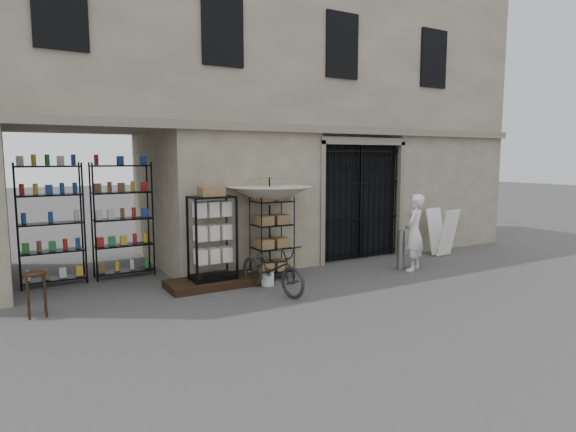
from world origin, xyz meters
TOP-DOWN VIEW (x-y plane):
  - ground at (0.00, 0.00)m, footprint 80.00×80.00m
  - main_building at (0.00, 4.00)m, footprint 14.00×4.00m
  - shop_recess at (-4.50, 2.80)m, footprint 3.00×1.70m
  - shop_shelving at (-4.55, 3.30)m, footprint 2.70×0.50m
  - iron_gate at (1.75, 2.28)m, footprint 2.50×0.21m
  - step_platform at (-2.40, 1.55)m, footprint 2.00×0.90m
  - display_cabinet at (-2.48, 1.53)m, footprint 0.96×0.75m
  - wire_rack at (-1.13, 1.52)m, footprint 0.91×0.77m
  - market_umbrella at (-1.13, 1.62)m, footprint 2.05×2.07m
  - white_bucket at (-1.49, 1.05)m, footprint 0.28×0.28m
  - bicycle at (-1.64, 0.57)m, footprint 0.82×1.06m
  - wooden_stool at (-5.66, 1.24)m, footprint 0.39×0.39m
  - steel_bollard at (1.85, 0.73)m, footprint 0.19×0.19m
  - shopkeeper at (2.04, 0.52)m, footprint 1.44×1.86m
  - easel_sign at (3.93, 1.39)m, footprint 0.65×0.73m

SIDE VIEW (x-z plane):
  - ground at x=0.00m, z-range 0.00..0.00m
  - bicycle at x=-1.64m, z-range -0.90..0.90m
  - shopkeeper at x=2.04m, z-range -0.21..0.21m
  - step_platform at x=-2.40m, z-range 0.00..0.15m
  - white_bucket at x=-1.49m, z-range 0.00..0.25m
  - wooden_stool at x=-5.66m, z-range 0.02..0.76m
  - steel_bollard at x=1.85m, z-range 0.00..0.93m
  - easel_sign at x=3.93m, z-range 0.02..1.24m
  - wire_rack at x=-1.13m, z-range -0.02..1.76m
  - display_cabinet at x=-2.48m, z-range -0.01..1.82m
  - shop_shelving at x=-4.55m, z-range 0.00..2.50m
  - iron_gate at x=1.75m, z-range 0.00..3.00m
  - shop_recess at x=-4.50m, z-range 0.00..3.00m
  - market_umbrella at x=-1.13m, z-range 0.58..3.20m
  - main_building at x=0.00m, z-range 0.00..9.00m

